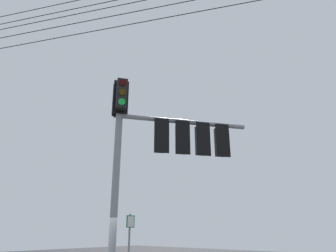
{
  "coord_description": "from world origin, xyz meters",
  "views": [
    {
      "loc": [
        4.59,
        7.15,
        2.18
      ],
      "look_at": [
        -1.83,
        1.46,
        5.17
      ],
      "focal_mm": 32.18,
      "sensor_mm": 36.0,
      "label": 1
    }
  ],
  "objects": [
    {
      "name": "signal_mast_assembly",
      "position": [
        -1.54,
        1.29,
        4.63
      ],
      "size": [
        3.76,
        2.73,
        6.42
      ],
      "color": "gray",
      "rests_on": "ground"
    },
    {
      "name": "route_sign_primary",
      "position": [
        -3.02,
        -1.42,
        1.69
      ],
      "size": [
        0.33,
        0.11,
        2.76
      ],
      "color": "slate",
      "rests_on": "ground"
    }
  ]
}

